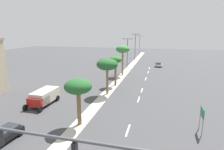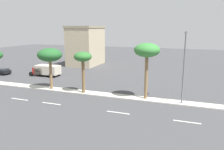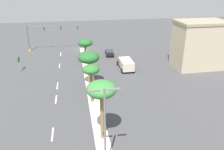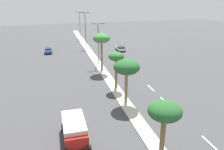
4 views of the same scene
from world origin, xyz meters
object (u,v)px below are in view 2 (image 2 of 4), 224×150
at_px(palm_tree_mid, 50,55).
at_px(sedan_black_front, 1,71).
at_px(palm_tree_near, 83,59).
at_px(commercial_building, 86,46).
at_px(palm_tree_outboard, 147,51).
at_px(street_lamp_front, 184,62).
at_px(box_truck, 46,70).

distance_m(palm_tree_mid, sedan_black_front, 18.85).
height_order(palm_tree_near, sedan_black_front, palm_tree_near).
height_order(commercial_building, sedan_black_front, commercial_building).
xyz_separation_m(commercial_building, palm_tree_near, (24.00, 11.69, 0.21)).
bearing_deg(palm_tree_outboard, commercial_building, -138.34).
xyz_separation_m(street_lamp_front, sedan_black_front, (-6.46, -36.95, -4.78)).
xyz_separation_m(palm_tree_mid, palm_tree_near, (0.12, 5.78, -0.19)).
bearing_deg(palm_tree_mid, commercial_building, -166.09).
height_order(commercial_building, palm_tree_near, commercial_building).
distance_m(street_lamp_front, sedan_black_front, 37.81).
bearing_deg(commercial_building, box_truck, -4.39).
bearing_deg(palm_tree_outboard, palm_tree_near, -87.52).
xyz_separation_m(palm_tree_outboard, sedan_black_front, (-6.14, -32.16, -5.87)).
distance_m(palm_tree_outboard, sedan_black_front, 33.26).
xyz_separation_m(palm_tree_mid, sedan_black_front, (-6.43, -17.08, -4.73)).
bearing_deg(palm_tree_mid, box_truck, -139.43).
distance_m(palm_tree_near, palm_tree_outboard, 9.41).
bearing_deg(palm_tree_near, palm_tree_mid, -91.15).
relative_size(sedan_black_front, box_truck, 0.71).
xyz_separation_m(commercial_building, palm_tree_outboard, (23.60, 20.99, 1.54)).
height_order(street_lamp_front, sedan_black_front, street_lamp_front).
height_order(palm_tree_outboard, sedan_black_front, palm_tree_outboard).
relative_size(palm_tree_near, box_truck, 1.01).
xyz_separation_m(palm_tree_outboard, box_truck, (-8.02, -22.19, -5.35)).
distance_m(palm_tree_near, street_lamp_front, 14.10).
bearing_deg(sedan_black_front, palm_tree_near, 74.02).
height_order(palm_tree_near, box_truck, palm_tree_near).
bearing_deg(palm_tree_mid, sedan_black_front, -110.63).
relative_size(palm_tree_outboard, street_lamp_front, 0.83).
bearing_deg(box_truck, street_lamp_front, 72.82).
height_order(street_lamp_front, box_truck, street_lamp_front).
height_order(palm_tree_mid, palm_tree_outboard, palm_tree_outboard).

